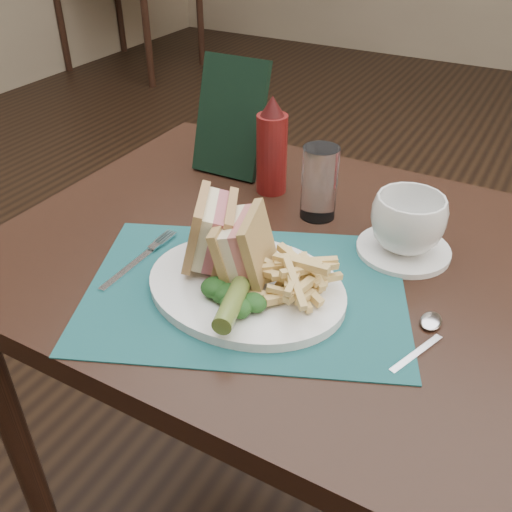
{
  "coord_description": "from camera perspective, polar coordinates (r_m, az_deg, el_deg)",
  "views": [
    {
      "loc": [
        0.35,
        -1.21,
        1.27
      ],
      "look_at": [
        0.02,
        -0.61,
        0.8
      ],
      "focal_mm": 40.0,
      "sensor_mm": 36.0,
      "label": 1
    }
  ],
  "objects": [
    {
      "name": "sandwich_half_a",
      "position": [
        0.85,
        -5.98,
        2.62
      ],
      "size": [
        0.12,
        0.13,
        0.11
      ],
      "primitive_type": null,
      "rotation": [
        0.0,
        0.24,
        0.47
      ],
      "color": "tan",
      "rests_on": "plate"
    },
    {
      "name": "fork",
      "position": [
        0.91,
        -11.6,
        -0.16
      ],
      "size": [
        0.04,
        0.17,
        0.01
      ],
      "primitive_type": null,
      "rotation": [
        0.0,
        0.0,
        0.01
      ],
      "color": "silver",
      "rests_on": "placemat"
    },
    {
      "name": "placemat",
      "position": [
        0.84,
        -1.01,
        -3.41
      ],
      "size": [
        0.56,
        0.49,
        0.0
      ],
      "primitive_type": "cube",
      "rotation": [
        0.0,
        0.0,
        0.41
      ],
      "color": "#194E50",
      "rests_on": "table_main"
    },
    {
      "name": "table_bg_left",
      "position": [
        4.59,
        -12.38,
        22.49
      ],
      "size": [
        0.9,
        0.75,
        0.75
      ],
      "primitive_type": null,
      "color": "black",
      "rests_on": "ground"
    },
    {
      "name": "sandwich_half_b",
      "position": [
        0.82,
        -2.66,
        1.23
      ],
      "size": [
        0.1,
        0.12,
        0.1
      ],
      "primitive_type": null,
      "rotation": [
        0.0,
        -0.24,
        0.27
      ],
      "color": "tan",
      "rests_on": "plate"
    },
    {
      "name": "fries_pile",
      "position": [
        0.79,
        3.43,
        -1.8
      ],
      "size": [
        0.18,
        0.2,
        0.06
      ],
      "primitive_type": null,
      "color": "#DEBC6F",
      "rests_on": "plate"
    },
    {
      "name": "table_main",
      "position": [
        1.19,
        1.77,
        -14.11
      ],
      "size": [
        0.9,
        0.75,
        0.75
      ],
      "primitive_type": null,
      "color": "black",
      "rests_on": "ground"
    },
    {
      "name": "saucer",
      "position": [
        0.95,
        14.49,
        0.6
      ],
      "size": [
        0.19,
        0.19,
        0.01
      ],
      "primitive_type": "cylinder",
      "rotation": [
        0.0,
        0.0,
        0.27
      ],
      "color": "white",
      "rests_on": "table_main"
    },
    {
      "name": "floor",
      "position": [
        1.78,
        9.19,
        -11.41
      ],
      "size": [
        7.0,
        7.0,
        0.0
      ],
      "primitive_type": "plane",
      "color": "black",
      "rests_on": "ground"
    },
    {
      "name": "pickle_spear",
      "position": [
        0.76,
        -2.18,
        -4.32
      ],
      "size": [
        0.06,
        0.12,
        0.03
      ],
      "primitive_type": "cylinder",
      "rotation": [
        1.54,
        0.0,
        0.27
      ],
      "color": "#526727",
      "rests_on": "plate"
    },
    {
      "name": "drinking_glass",
      "position": [
        1.0,
        6.35,
        7.27
      ],
      "size": [
        0.07,
        0.07,
        0.13
      ],
      "primitive_type": "cylinder",
      "rotation": [
        0.0,
        0.0,
        -0.21
      ],
      "color": "white",
      "rests_on": "table_main"
    },
    {
      "name": "spoon",
      "position": [
        0.78,
        16.27,
        -8.08
      ],
      "size": [
        0.08,
        0.15,
        0.01
      ],
      "primitive_type": null,
      "rotation": [
        0.0,
        0.0,
        -0.36
      ],
      "color": "silver",
      "rests_on": "table_main"
    },
    {
      "name": "ketchup_bottle",
      "position": [
        1.07,
        1.6,
        11.01
      ],
      "size": [
        0.06,
        0.06,
        0.19
      ],
      "primitive_type": null,
      "rotation": [
        0.0,
        0.0,
        -0.11
      ],
      "color": "#601110",
      "rests_on": "table_main"
    },
    {
      "name": "kale_garnish",
      "position": [
        0.78,
        -2.27,
        -3.99
      ],
      "size": [
        0.11,
        0.08,
        0.03
      ],
      "primitive_type": null,
      "color": "#153914",
      "rests_on": "plate"
    },
    {
      "name": "check_presenter",
      "position": [
        1.15,
        -2.58,
        13.69
      ],
      "size": [
        0.14,
        0.09,
        0.22
      ],
      "primitive_type": "cube",
      "rotation": [
        -0.31,
        0.0,
        0.02
      ],
      "color": "black",
      "rests_on": "table_main"
    },
    {
      "name": "plate",
      "position": [
        0.83,
        -1.01,
        -3.16
      ],
      "size": [
        0.31,
        0.25,
        0.01
      ],
      "primitive_type": null,
      "rotation": [
        0.0,
        0.0,
        -0.03
      ],
      "color": "white",
      "rests_on": "placemat"
    },
    {
      "name": "coffee_cup",
      "position": [
        0.92,
        14.94,
        3.21
      ],
      "size": [
        0.16,
        0.16,
        0.09
      ],
      "primitive_type": "imported",
      "rotation": [
        0.0,
        0.0,
        0.63
      ],
      "color": "white",
      "rests_on": "saucer"
    }
  ]
}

